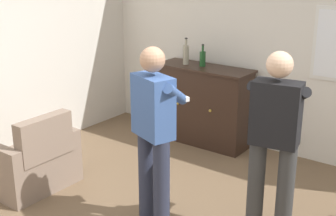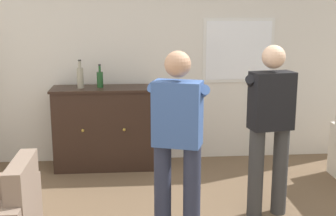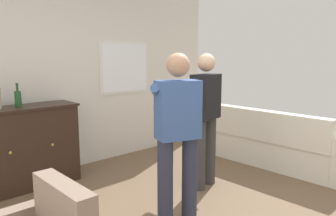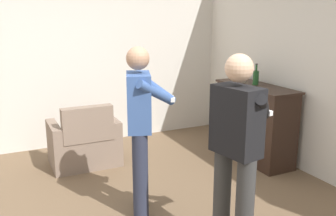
% 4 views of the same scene
% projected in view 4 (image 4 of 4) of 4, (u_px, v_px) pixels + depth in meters
% --- Properties ---
extents(wall_side_left, '(0.12, 5.20, 2.80)m').
position_uv_depth(wall_side_left, '(58.00, 54.00, 5.50)').
color(wall_side_left, silver).
rests_on(wall_side_left, ground).
extents(armchair, '(0.65, 0.88, 0.85)m').
position_uv_depth(armchair, '(85.00, 144.00, 4.98)').
color(armchair, '#7F6B5B').
rests_on(armchair, ground).
extents(sideboard_cabinet, '(1.28, 0.49, 1.04)m').
position_uv_depth(sideboard_cabinet, '(254.00, 122.00, 5.16)').
color(sideboard_cabinet, black).
rests_on(sideboard_cabinet, ground).
extents(bottle_wine_green, '(0.08, 0.08, 0.29)m').
position_uv_depth(bottle_wine_green, '(256.00, 77.00, 5.05)').
color(bottle_wine_green, '#1E4C23').
rests_on(bottle_wine_green, sideboard_cabinet).
extents(bottle_liquor_amber, '(0.08, 0.08, 0.35)m').
position_uv_depth(bottle_liquor_amber, '(243.00, 73.00, 5.24)').
color(bottle_liquor_amber, gray).
rests_on(bottle_liquor_amber, sideboard_cabinet).
extents(person_standing_left, '(0.53, 0.52, 1.68)m').
position_uv_depth(person_standing_left, '(140.00, 124.00, 3.61)').
color(person_standing_left, '#282D42').
rests_on(person_standing_left, ground).
extents(person_standing_right, '(0.55, 0.51, 1.68)m').
position_uv_depth(person_standing_right, '(237.00, 147.00, 2.98)').
color(person_standing_right, '#383838').
rests_on(person_standing_right, ground).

